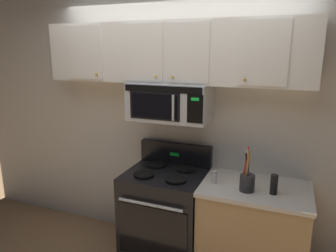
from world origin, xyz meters
The scene contains 8 objects.
back_wall centered at (0.00, 0.79, 1.35)m, with size 5.20×0.10×2.70m, color silver.
stove_range centered at (0.00, 0.42, 0.47)m, with size 0.76×0.69×1.12m.
over_range_microwave centered at (0.00, 0.54, 1.58)m, with size 0.76×0.43×0.35m.
upper_cabinets centered at (0.00, 0.57, 2.02)m, with size 2.50×0.36×0.55m.
counter_segment centered at (0.84, 0.43, 0.45)m, with size 0.93×0.65×0.90m.
utensil_crock_charcoal centered at (0.78, 0.32, 1.00)m, with size 0.12×0.12×0.38m.
salt_shaker centered at (0.49, 0.37, 0.95)m, with size 0.05×0.05×0.11m.
pepper_mill centered at (0.99, 0.34, 0.98)m, with size 0.06×0.06×0.17m, color black.
Camera 1 is at (1.06, -2.16, 2.05)m, focal length 33.23 mm.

